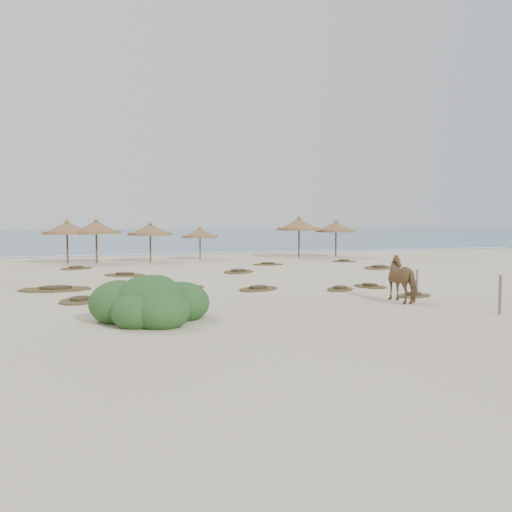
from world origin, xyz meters
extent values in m
plane|color=beige|center=(0.00, 0.00, 0.00)|extent=(160.00, 160.00, 0.00)
cube|color=#255271|center=(0.00, 75.00, 0.00)|extent=(200.00, 100.00, 0.01)
cube|color=white|center=(0.00, 26.00, 0.00)|extent=(70.00, 0.60, 0.01)
cylinder|color=brown|center=(-5.81, 18.14, 1.15)|extent=(0.13, 0.13, 2.31)
cylinder|color=brown|center=(-5.81, 18.14, 2.11)|extent=(3.82, 3.82, 0.20)
cone|color=brown|center=(-5.81, 18.14, 2.47)|extent=(3.69, 3.69, 0.82)
cone|color=brown|center=(-5.81, 18.14, 2.97)|extent=(0.40, 0.40, 0.24)
cylinder|color=brown|center=(-7.70, 18.38, 1.14)|extent=(0.13, 0.13, 2.27)
cylinder|color=brown|center=(-7.70, 18.38, 2.08)|extent=(3.82, 3.82, 0.19)
cone|color=brown|center=(-7.70, 18.38, 2.44)|extent=(3.69, 3.69, 0.81)
cone|color=brown|center=(-7.70, 18.38, 2.92)|extent=(0.39, 0.39, 0.24)
cylinder|color=brown|center=(-2.17, 18.14, 1.07)|extent=(0.12, 0.12, 2.14)
cylinder|color=brown|center=(-2.17, 18.14, 1.96)|extent=(3.73, 3.73, 0.18)
cone|color=brown|center=(-2.17, 18.14, 2.29)|extent=(3.60, 3.60, 0.76)
cone|color=brown|center=(-2.17, 18.14, 2.75)|extent=(0.37, 0.37, 0.22)
cylinder|color=brown|center=(1.60, 19.29, 0.93)|extent=(0.11, 0.11, 1.85)
cylinder|color=brown|center=(1.60, 19.29, 1.69)|extent=(2.94, 2.94, 0.16)
cone|color=brown|center=(1.60, 19.29, 1.98)|extent=(2.84, 2.84, 0.66)
cone|color=brown|center=(1.60, 19.29, 2.38)|extent=(0.32, 0.32, 0.19)
cylinder|color=brown|center=(9.40, 19.21, 1.21)|extent=(0.14, 0.14, 2.41)
cylinder|color=brown|center=(9.40, 19.21, 2.20)|extent=(3.73, 3.73, 0.21)
cone|color=brown|center=(9.40, 19.21, 2.58)|extent=(3.60, 3.60, 0.86)
cone|color=brown|center=(9.40, 19.21, 3.10)|extent=(0.41, 0.41, 0.25)
cylinder|color=brown|center=(12.43, 18.96, 1.12)|extent=(0.13, 0.13, 2.24)
cylinder|color=brown|center=(12.43, 18.96, 2.05)|extent=(3.38, 3.38, 0.19)
cone|color=brown|center=(12.43, 18.96, 2.40)|extent=(3.27, 3.27, 0.80)
cone|color=brown|center=(12.43, 18.96, 2.88)|extent=(0.38, 0.38, 0.23)
imported|color=brown|center=(4.72, -3.53, 0.87)|extent=(0.99, 2.07, 1.73)
cylinder|color=#6A5F4F|center=(6.20, -6.85, 0.65)|extent=(0.11, 0.11, 1.29)
cylinder|color=#6A5F4F|center=(6.00, -2.36, 0.54)|extent=(0.09, 0.09, 1.07)
ellipsoid|color=#325C27|center=(-4.85, -4.87, 0.61)|extent=(2.20, 2.20, 1.65)
ellipsoid|color=#325C27|center=(-3.86, -4.54, 0.50)|extent=(1.76, 1.76, 1.32)
ellipsoid|color=#325C27|center=(-5.73, -4.43, 0.55)|extent=(1.87, 1.87, 1.40)
ellipsoid|color=#325C27|center=(-4.63, -5.64, 0.44)|extent=(1.65, 1.65, 1.24)
ellipsoid|color=#325C27|center=(-5.29, -5.42, 0.42)|extent=(1.54, 1.54, 1.16)
ellipsoid|color=#325C27|center=(-4.19, -3.88, 0.39)|extent=(1.32, 1.32, 0.99)
ellipsoid|color=#325C27|center=(-4.52, -4.32, 0.99)|extent=(0.99, 0.99, 0.74)
ellipsoid|color=#325C27|center=(-5.18, -4.76, 1.05)|extent=(0.88, 0.88, 0.66)
camera|label=1|loc=(-6.82, -22.11, 3.20)|focal=40.00mm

